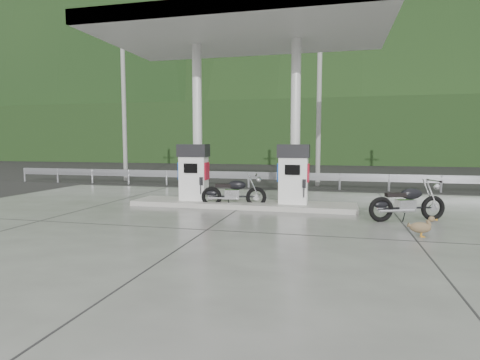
% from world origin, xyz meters
% --- Properties ---
extents(ground, '(160.00, 160.00, 0.00)m').
position_xyz_m(ground, '(0.00, 0.00, 0.00)').
color(ground, black).
rests_on(ground, ground).
extents(forecourt_apron, '(18.00, 14.00, 0.02)m').
position_xyz_m(forecourt_apron, '(0.00, 0.00, 0.01)').
color(forecourt_apron, '#62625D').
rests_on(forecourt_apron, ground).
extents(pump_island, '(7.00, 1.40, 0.15)m').
position_xyz_m(pump_island, '(0.00, 2.50, 0.10)').
color(pump_island, gray).
rests_on(pump_island, forecourt_apron).
extents(gas_pump_left, '(0.95, 0.55, 1.80)m').
position_xyz_m(gas_pump_left, '(-1.60, 2.50, 1.07)').
color(gas_pump_left, white).
rests_on(gas_pump_left, pump_island).
extents(gas_pump_right, '(0.95, 0.55, 1.80)m').
position_xyz_m(gas_pump_right, '(1.60, 2.50, 1.07)').
color(gas_pump_right, white).
rests_on(gas_pump_right, pump_island).
extents(canopy_column_left, '(0.30, 0.30, 5.00)m').
position_xyz_m(canopy_column_left, '(-1.60, 2.90, 2.67)').
color(canopy_column_left, silver).
rests_on(canopy_column_left, pump_island).
extents(canopy_column_right, '(0.30, 0.30, 5.00)m').
position_xyz_m(canopy_column_right, '(1.60, 2.90, 2.67)').
color(canopy_column_right, silver).
rests_on(canopy_column_right, pump_island).
extents(canopy_roof, '(8.50, 5.00, 0.40)m').
position_xyz_m(canopy_roof, '(0.00, 2.50, 5.37)').
color(canopy_roof, silver).
rests_on(canopy_roof, canopy_column_left).
extents(guardrail, '(26.00, 0.16, 1.42)m').
position_xyz_m(guardrail, '(0.00, 8.00, 0.71)').
color(guardrail, gray).
rests_on(guardrail, ground).
extents(road, '(60.00, 7.00, 0.01)m').
position_xyz_m(road, '(0.00, 11.50, 0.00)').
color(road, black).
rests_on(road, ground).
extents(utility_pole_a, '(0.22, 0.22, 8.00)m').
position_xyz_m(utility_pole_a, '(-8.00, 9.50, 4.00)').
color(utility_pole_a, gray).
rests_on(utility_pole_a, ground).
extents(utility_pole_b, '(0.22, 0.22, 8.00)m').
position_xyz_m(utility_pole_b, '(2.00, 9.50, 4.00)').
color(utility_pole_b, gray).
rests_on(utility_pole_b, ground).
extents(tree_band, '(80.00, 6.00, 6.00)m').
position_xyz_m(tree_band, '(0.00, 30.00, 3.00)').
color(tree_band, black).
rests_on(tree_band, ground).
extents(forested_hills, '(100.00, 40.00, 140.00)m').
position_xyz_m(forested_hills, '(0.00, 60.00, 0.00)').
color(forested_hills, black).
rests_on(forested_hills, ground).
extents(motorcycle_left, '(1.97, 0.91, 0.90)m').
position_xyz_m(motorcycle_left, '(-0.23, 2.37, 0.47)').
color(motorcycle_left, black).
rests_on(motorcycle_left, forecourt_apron).
extents(motorcycle_right, '(2.02, 1.27, 0.91)m').
position_xyz_m(motorcycle_right, '(4.65, 1.24, 0.48)').
color(motorcycle_right, black).
rests_on(motorcycle_right, forecourt_apron).
extents(duck, '(0.54, 0.17, 0.39)m').
position_xyz_m(duck, '(4.64, -0.55, 0.21)').
color(duck, brown).
rests_on(duck, forecourt_apron).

